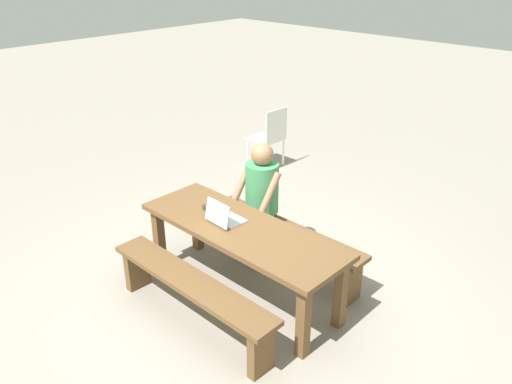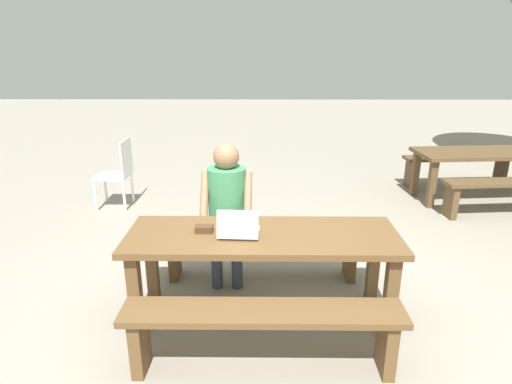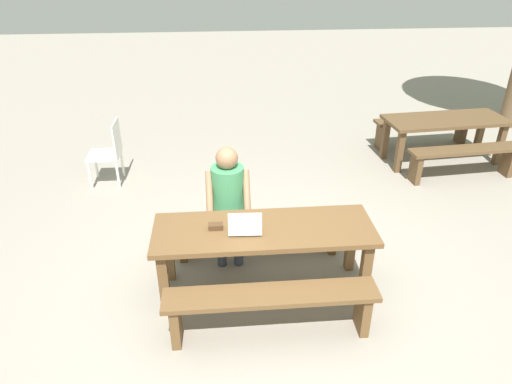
% 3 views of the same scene
% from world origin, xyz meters
% --- Properties ---
extents(ground_plane, '(30.00, 30.00, 0.00)m').
position_xyz_m(ground_plane, '(0.00, 0.00, 0.00)').
color(ground_plane, gray).
extents(picnic_table_front, '(2.08, 0.71, 0.73)m').
position_xyz_m(picnic_table_front, '(0.00, 0.00, 0.62)').
color(picnic_table_front, brown).
rests_on(picnic_table_front, ground).
extents(bench_near, '(1.84, 0.30, 0.47)m').
position_xyz_m(bench_near, '(0.00, -0.62, 0.36)').
color(bench_near, brown).
rests_on(bench_near, ground).
extents(bench_far, '(1.84, 0.30, 0.47)m').
position_xyz_m(bench_far, '(0.00, 0.62, 0.36)').
color(bench_far, brown).
rests_on(bench_far, ground).
extents(laptop, '(0.32, 0.28, 0.23)m').
position_xyz_m(laptop, '(-0.18, -0.04, 0.79)').
color(laptop, silver).
rests_on(laptop, picnic_table_front).
extents(small_pouch, '(0.14, 0.08, 0.05)m').
position_xyz_m(small_pouch, '(-0.45, 0.03, 0.76)').
color(small_pouch, '#4C331E').
rests_on(small_pouch, picnic_table_front).
extents(person_seated, '(0.45, 0.43, 1.29)m').
position_xyz_m(person_seated, '(-0.32, 0.58, 0.77)').
color(person_seated, '#333847').
rests_on(person_seated, ground).
extents(plastic_chair, '(0.44, 0.44, 0.92)m').
position_xyz_m(plastic_chair, '(-1.92, 2.53, 0.49)').
color(plastic_chair, white).
rests_on(plastic_chair, ground).
extents(picnic_table_mid, '(1.89, 0.87, 0.71)m').
position_xyz_m(picnic_table_mid, '(3.08, 2.83, 0.60)').
color(picnic_table_mid, brown).
rests_on(picnic_table_mid, ground).
extents(bench_mid_south, '(1.68, 0.44, 0.48)m').
position_xyz_m(bench_mid_south, '(3.13, 2.21, 0.35)').
color(bench_mid_south, brown).
rests_on(bench_mid_south, ground).
extents(bench_mid_north, '(1.68, 0.44, 0.48)m').
position_xyz_m(bench_mid_north, '(3.03, 3.46, 0.35)').
color(bench_mid_north, brown).
rests_on(bench_mid_north, ground).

